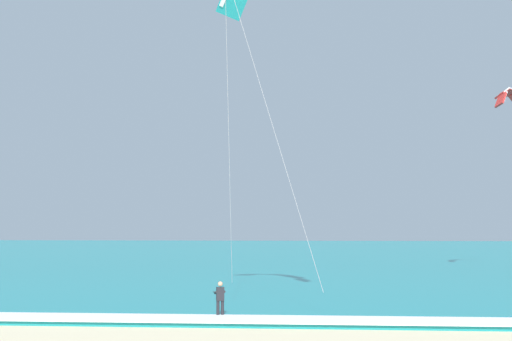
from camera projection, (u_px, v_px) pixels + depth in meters
The scene contains 5 objects.
sea at pixel (304, 254), 84.31m from camera, with size 200.00×120.00×0.20m, color teal.
surf_foam at pixel (318, 320), 25.68m from camera, with size 200.00×2.25×0.04m, color white.
surfboard at pixel (220, 320), 26.99m from camera, with size 0.78×1.47×0.09m.
kitesurfer at pixel (220, 299), 27.09m from camera, with size 0.61×0.60×1.69m.
kite_distant at pixel (511, 98), 53.10m from camera, with size 4.35×4.31×2.00m.
Camera 1 is at (-0.78, -11.85, 4.25)m, focal length 43.06 mm.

